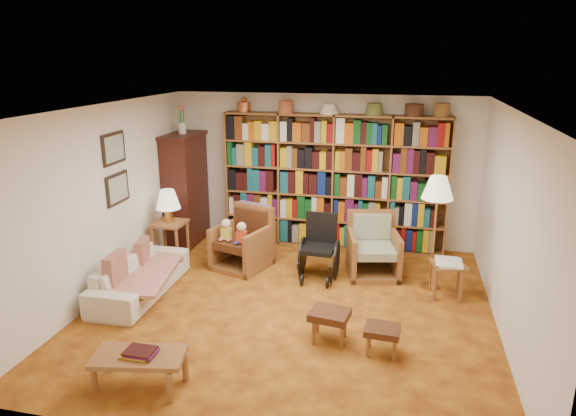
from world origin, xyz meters
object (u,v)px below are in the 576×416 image
(floor_lamp, at_px, (437,192))
(footstool_a, at_px, (330,317))
(side_table_lamp, at_px, (170,231))
(sofa, at_px, (140,276))
(wheelchair, at_px, (319,249))
(footstool_b, at_px, (382,332))
(armchair_leather, at_px, (243,242))
(armchair_sage, at_px, (374,251))
(side_table_papers, at_px, (448,269))
(coffee_table, at_px, (139,359))

(floor_lamp, bearing_deg, footstool_a, -124.52)
(side_table_lamp, relative_size, footstool_a, 1.35)
(sofa, xyz_separation_m, side_table_lamp, (-0.10, 1.16, 0.23))
(wheelchair, bearing_deg, footstool_a, -76.71)
(side_table_lamp, xyz_separation_m, footstool_b, (3.34, -1.91, -0.23))
(armchair_leather, height_order, armchair_sage, armchair_leather)
(floor_lamp, xyz_separation_m, side_table_papers, (0.20, -0.23, -0.97))
(armchair_leather, xyz_separation_m, armchair_sage, (1.95, 0.15, -0.03))
(side_table_lamp, xyz_separation_m, floor_lamp, (3.90, -0.09, 0.87))
(armchair_sage, distance_m, wheelchair, 0.82)
(side_table_papers, height_order, footstool_a, side_table_papers)
(floor_lamp, bearing_deg, wheelchair, 178.71)
(footstool_a, bearing_deg, side_table_lamp, 147.24)
(floor_lamp, distance_m, footstool_a, 2.30)
(sofa, bearing_deg, wheelchair, -64.46)
(wheelchair, bearing_deg, armchair_sage, 22.21)
(side_table_lamp, height_order, side_table_papers, side_table_lamp)
(armchair_leather, relative_size, footstool_b, 2.47)
(armchair_sage, bearing_deg, sofa, -154.70)
(sofa, xyz_separation_m, wheelchair, (2.24, 1.11, 0.17))
(armchair_leather, bearing_deg, wheelchair, -7.35)
(side_table_lamp, distance_m, armchair_sage, 3.11)
(side_table_lamp, distance_m, footstool_b, 3.85)
(wheelchair, xyz_separation_m, footstool_a, (0.40, -1.71, -0.13))
(side_table_lamp, xyz_separation_m, armchair_sage, (3.10, 0.25, -0.15))
(side_table_lamp, xyz_separation_m, footstool_a, (2.75, -1.77, -0.19))
(armchair_sage, xyz_separation_m, footstool_a, (-0.35, -2.02, -0.05))
(coffee_table, bearing_deg, footstool_b, 25.98)
(sofa, bearing_deg, side_table_lamp, 4.14)
(side_table_lamp, height_order, footstool_a, side_table_lamp)
(armchair_leather, xyz_separation_m, footstool_a, (1.60, -1.87, -0.08))
(armchair_leather, xyz_separation_m, wheelchair, (1.19, -0.15, 0.05))
(side_table_lamp, height_order, footstool_b, side_table_lamp)
(footstool_a, bearing_deg, floor_lamp, 55.48)
(side_table_lamp, bearing_deg, wheelchair, -1.32)
(armchair_leather, bearing_deg, sofa, -129.76)
(wheelchair, height_order, side_table_papers, wheelchair)
(side_table_papers, bearing_deg, floor_lamp, 131.01)
(footstool_b, distance_m, coffee_table, 2.50)
(wheelchair, relative_size, side_table_papers, 1.84)
(armchair_sage, bearing_deg, side_table_papers, -29.87)
(side_table_lamp, height_order, coffee_table, side_table_lamp)
(sofa, distance_m, side_table_papers, 4.10)
(sofa, height_order, footstool_b, sofa)
(sofa, bearing_deg, floor_lamp, -75.00)
(armchair_sage, height_order, footstool_a, armchair_sage)
(armchair_sage, relative_size, wheelchair, 0.97)
(sofa, height_order, armchair_leather, armchair_leather)
(floor_lamp, xyz_separation_m, footstool_b, (-0.57, -1.82, -1.10))
(floor_lamp, xyz_separation_m, footstool_a, (-1.16, -1.68, -1.07))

